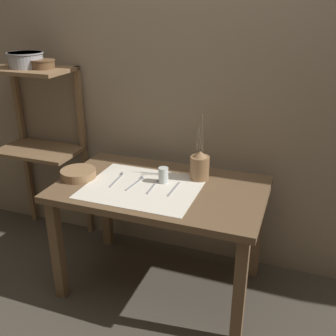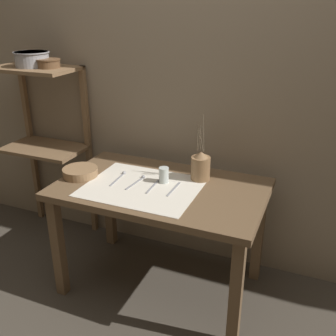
% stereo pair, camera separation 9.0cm
% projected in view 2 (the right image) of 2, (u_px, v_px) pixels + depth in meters
% --- Properties ---
extents(ground_plane, '(12.00, 12.00, 0.00)m').
position_uv_depth(ground_plane, '(161.00, 284.00, 2.55)').
color(ground_plane, '#473F35').
extents(stone_wall_back, '(7.00, 0.06, 2.40)m').
position_uv_depth(stone_wall_back, '(190.00, 85.00, 2.48)').
color(stone_wall_back, gray).
rests_on(stone_wall_back, ground_plane).
extents(wooden_table, '(1.20, 0.73, 0.70)m').
position_uv_depth(wooden_table, '(161.00, 201.00, 2.31)').
color(wooden_table, brown).
rests_on(wooden_table, ground_plane).
extents(wooden_shelf_unit, '(0.57, 0.35, 1.29)m').
position_uv_depth(wooden_shelf_unit, '(45.00, 121.00, 2.79)').
color(wooden_shelf_unit, brown).
rests_on(wooden_shelf_unit, ground_plane).
extents(linen_cloth, '(0.64, 0.52, 0.00)m').
position_uv_depth(linen_cloth, '(142.00, 187.00, 2.25)').
color(linen_cloth, silver).
rests_on(linen_cloth, wooden_table).
extents(pitcher_with_flowers, '(0.11, 0.11, 0.40)m').
position_uv_depth(pitcher_with_flowers, '(201.00, 167.00, 2.32)').
color(pitcher_with_flowers, olive).
rests_on(pitcher_with_flowers, wooden_table).
extents(wooden_bowl, '(0.21, 0.21, 0.05)m').
position_uv_depth(wooden_bowl, '(80.00, 172.00, 2.39)').
color(wooden_bowl, '#8E6B47').
rests_on(wooden_bowl, wooden_table).
extents(glass_tumbler_near, '(0.06, 0.06, 0.09)m').
position_uv_depth(glass_tumbler_near, '(164.00, 175.00, 2.29)').
color(glass_tumbler_near, silver).
rests_on(glass_tumbler_near, wooden_table).
extents(spoon_outer, '(0.03, 0.20, 0.02)m').
position_uv_depth(spoon_outer, '(121.00, 175.00, 2.39)').
color(spoon_outer, '#939399').
rests_on(spoon_outer, wooden_table).
extents(spoon_inner, '(0.04, 0.20, 0.02)m').
position_uv_depth(spoon_inner, '(140.00, 180.00, 2.33)').
color(spoon_inner, '#939399').
rests_on(spoon_inner, wooden_table).
extents(knife_center, '(0.02, 0.19, 0.00)m').
position_uv_depth(knife_center, '(153.00, 186.00, 2.25)').
color(knife_center, '#939399').
rests_on(knife_center, wooden_table).
extents(fork_inner, '(0.01, 0.19, 0.00)m').
position_uv_depth(fork_inner, '(174.00, 189.00, 2.22)').
color(fork_inner, '#939399').
rests_on(fork_inner, wooden_table).
extents(metal_pot_large, '(0.23, 0.23, 0.10)m').
position_uv_depth(metal_pot_large, '(32.00, 59.00, 2.59)').
color(metal_pot_large, '#939399').
rests_on(metal_pot_large, wooden_shelf_unit).
extents(metal_pot_small, '(0.15, 0.15, 0.06)m').
position_uv_depth(metal_pot_small, '(49.00, 63.00, 2.55)').
color(metal_pot_small, brown).
rests_on(metal_pot_small, wooden_shelf_unit).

